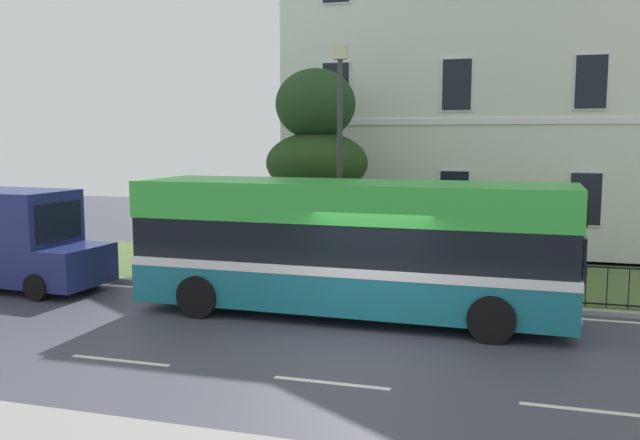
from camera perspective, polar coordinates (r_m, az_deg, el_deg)
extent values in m
cube|color=#3F3F4C|center=(13.28, 3.07, -10.97)|extent=(60.00, 56.00, 0.06)
cube|color=silver|center=(16.71, 6.01, -7.11)|extent=(54.00, 0.14, 0.01)
cube|color=silver|center=(13.21, -16.36, -11.19)|extent=(2.00, 0.12, 0.01)
cube|color=silver|center=(11.63, 0.94, -13.45)|extent=(2.00, 0.12, 0.01)
cube|color=silver|center=(11.30, 21.56, -14.57)|extent=(2.00, 0.12, 0.01)
cube|color=#9E9E99|center=(17.15, 6.31, -6.55)|extent=(57.00, 0.24, 0.12)
cube|color=#4E6732|center=(20.03, 7.84, -4.60)|extent=(57.00, 5.74, 0.12)
cube|color=silver|center=(28.27, 16.59, 10.65)|extent=(16.29, 10.70, 11.77)
cube|color=white|center=(22.83, 16.44, 7.94)|extent=(16.29, 0.06, 0.20)
cube|color=#2D333D|center=(22.99, 16.16, -0.39)|extent=(1.10, 0.06, 2.20)
cube|color=white|center=(23.73, 1.31, 2.28)|extent=(1.02, 0.04, 1.73)
cube|color=black|center=(23.71, 1.30, 2.27)|extent=(0.92, 0.03, 1.63)
cube|color=white|center=(23.00, 11.15, 2.00)|extent=(1.02, 0.04, 1.73)
cube|color=black|center=(22.98, 11.15, 1.99)|extent=(0.92, 0.03, 1.63)
cube|color=white|center=(22.98, 21.31, 1.65)|extent=(1.02, 0.04, 1.73)
cube|color=black|center=(22.96, 21.32, 1.64)|extent=(0.92, 0.03, 1.63)
cube|color=white|center=(23.71, 1.34, 11.04)|extent=(1.02, 0.04, 1.73)
cube|color=black|center=(23.69, 1.32, 11.04)|extent=(0.92, 0.03, 1.63)
cube|color=white|center=(22.98, 11.37, 11.03)|extent=(1.02, 0.04, 1.73)
cube|color=black|center=(22.96, 11.36, 11.04)|extent=(0.92, 0.03, 1.63)
cube|color=white|center=(22.96, 21.72, 10.68)|extent=(1.02, 0.04, 1.73)
cube|color=black|center=(22.94, 21.73, 10.69)|extent=(0.92, 0.03, 1.63)
cube|color=black|center=(16.96, 15.95, -3.45)|extent=(13.37, 0.04, 0.04)
cube|color=black|center=(17.13, 15.85, -6.31)|extent=(13.37, 0.04, 0.04)
cylinder|color=black|center=(18.35, -5.51, -3.93)|extent=(0.02, 0.02, 0.95)
cylinder|color=black|center=(18.19, -4.16, -4.02)|extent=(0.02, 0.02, 0.95)
cylinder|color=black|center=(18.03, -2.78, -4.10)|extent=(0.02, 0.02, 0.95)
cylinder|color=black|center=(17.89, -1.38, -4.19)|extent=(0.02, 0.02, 0.95)
cylinder|color=black|center=(17.75, 0.04, -4.27)|extent=(0.02, 0.02, 0.95)
cylinder|color=black|center=(17.63, 1.48, -4.35)|extent=(0.02, 0.02, 0.95)
cylinder|color=black|center=(17.52, 2.94, -4.43)|extent=(0.02, 0.02, 0.95)
cylinder|color=black|center=(17.42, 4.42, -4.51)|extent=(0.02, 0.02, 0.95)
cylinder|color=black|center=(17.33, 5.91, -4.59)|extent=(0.02, 0.02, 0.95)
cylinder|color=black|center=(17.25, 7.42, -4.66)|extent=(0.02, 0.02, 0.95)
cylinder|color=black|center=(17.19, 8.95, -4.73)|extent=(0.02, 0.02, 0.95)
cylinder|color=black|center=(17.14, 10.48, -4.80)|extent=(0.02, 0.02, 0.95)
cylinder|color=black|center=(17.10, 12.02, -4.87)|extent=(0.02, 0.02, 0.95)
cylinder|color=black|center=(17.07, 13.57, -4.93)|extent=(0.02, 0.02, 0.95)
cylinder|color=black|center=(17.05, 15.12, -4.99)|extent=(0.02, 0.02, 0.95)
cylinder|color=black|center=(17.05, 16.68, -5.04)|extent=(0.02, 0.02, 0.95)
cylinder|color=black|center=(17.06, 18.23, -5.09)|extent=(0.02, 0.02, 0.95)
cylinder|color=black|center=(17.08, 19.78, -5.14)|extent=(0.02, 0.02, 0.95)
cylinder|color=black|center=(17.12, 21.33, -5.18)|extent=(0.02, 0.02, 0.95)
cylinder|color=black|center=(17.16, 22.87, -5.22)|extent=(0.02, 0.02, 0.95)
cylinder|color=black|center=(17.22, 24.40, -5.26)|extent=(0.02, 0.02, 0.95)
cylinder|color=#423328|center=(21.52, 0.12, -1.08)|extent=(0.42, 0.42, 1.84)
ellipsoid|color=#23391A|center=(21.43, 0.56, -0.12)|extent=(3.16, 3.16, 2.51)
ellipsoid|color=#213F18|center=(21.49, -0.25, 4.79)|extent=(3.20, 3.20, 1.94)
ellipsoid|color=#21401F|center=(21.57, -0.38, 9.67)|extent=(2.50, 2.50, 2.20)
cube|color=#196C7B|center=(15.53, 2.44, -5.28)|extent=(9.80, 2.51, 1.01)
cube|color=white|center=(15.44, 2.45, -3.59)|extent=(9.82, 2.53, 0.20)
cube|color=black|center=(15.35, 2.46, -1.70)|extent=(9.71, 2.47, 0.95)
cube|color=green|center=(15.24, 2.47, 1.64)|extent=(9.80, 2.51, 0.84)
cube|color=black|center=(14.89, 21.02, -2.62)|extent=(0.09, 1.99, 0.88)
cube|color=black|center=(14.77, 21.17, 0.84)|extent=(0.09, 1.70, 0.54)
cylinder|color=silver|center=(15.86, 20.66, -6.52)|extent=(0.04, 0.20, 0.20)
cylinder|color=silver|center=(14.40, 20.99, -7.89)|extent=(0.04, 0.20, 0.20)
cylinder|color=black|center=(16.21, 14.62, -6.01)|extent=(0.96, 0.31, 0.96)
cylinder|color=black|center=(14.02, 14.15, -8.04)|extent=(0.96, 0.31, 0.96)
cylinder|color=black|center=(17.70, -6.76, -4.74)|extent=(0.96, 0.31, 0.96)
cylinder|color=black|center=(15.71, -10.16, -6.30)|extent=(0.96, 0.31, 0.96)
cube|color=navy|center=(18.79, -19.67, -3.64)|extent=(1.21, 2.11, 1.02)
cube|color=black|center=(18.96, -21.00, -0.12)|extent=(0.17, 1.63, 0.98)
cylinder|color=black|center=(19.87, -18.75, -4.18)|extent=(0.69, 0.27, 0.68)
cylinder|color=black|center=(18.43, -22.61, -5.21)|extent=(0.69, 0.27, 0.68)
cylinder|color=#333338|center=(17.98, 1.67, 3.86)|extent=(0.14, 0.14, 5.92)
cube|color=beige|center=(18.09, 1.70, 13.85)|extent=(0.36, 0.24, 0.36)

